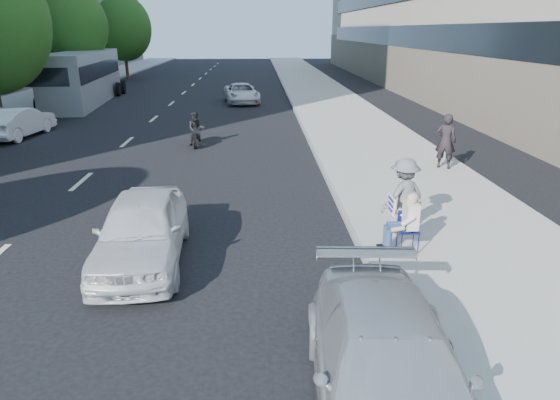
{
  "coord_description": "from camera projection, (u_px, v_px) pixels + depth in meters",
  "views": [
    {
      "loc": [
        -0.76,
        -7.71,
        4.65
      ],
      "look_at": [
        -0.3,
        2.57,
        1.13
      ],
      "focal_mm": 32.0,
      "sensor_mm": 36.0,
      "label": 1
    }
  ],
  "objects": [
    {
      "name": "parked_sedan",
      "position": [
        389.0,
        371.0,
        6.12
      ],
      "size": [
        2.22,
        4.81,
        1.36
      ],
      "primitive_type": "imported",
      "rotation": [
        0.0,
        0.0,
        -0.07
      ],
      "color": "silver",
      "rests_on": "ground"
    },
    {
      "name": "white_sedan_mid",
      "position": [
        18.0,
        122.0,
        22.6
      ],
      "size": [
        1.91,
        4.28,
        1.37
      ],
      "primitive_type": "imported",
      "rotation": [
        0.0,
        0.0,
        3.03
      ],
      "color": "white",
      "rests_on": "ground"
    },
    {
      "name": "tree_far_d",
      "position": [
        72.0,
        26.0,
        35.02
      ],
      "size": [
        4.8,
        4.8,
        7.65
      ],
      "color": "#382616",
      "rests_on": "ground"
    },
    {
      "name": "white_sedan_far",
      "position": [
        241.0,
        93.0,
        33.29
      ],
      "size": [
        2.72,
        4.82,
        1.27
      ],
      "primitive_type": "imported",
      "rotation": [
        0.0,
        0.0,
        0.14
      ],
      "color": "white",
      "rests_on": "ground"
    },
    {
      "name": "jogger",
      "position": [
        404.0,
        196.0,
        11.42
      ],
      "size": [
        1.32,
        1.08,
        1.78
      ],
      "primitive_type": "imported",
      "rotation": [
        0.0,
        0.0,
        3.57
      ],
      "color": "slate",
      "rests_on": "near_sidewalk"
    },
    {
      "name": "near_sidewalk",
      "position": [
        343.0,
        116.0,
        27.87
      ],
      "size": [
        5.0,
        120.0,
        0.15
      ],
      "primitive_type": "cube",
      "color": "#A5A39A",
      "rests_on": "ground"
    },
    {
      "name": "white_sedan_near",
      "position": [
        142.0,
        230.0,
        10.35
      ],
      "size": [
        1.95,
        4.34,
        1.45
      ],
      "primitive_type": "imported",
      "rotation": [
        0.0,
        0.0,
        0.06
      ],
      "color": "silver",
      "rests_on": "ground"
    },
    {
      "name": "tree_far_e",
      "position": [
        123.0,
        28.0,
        48.29
      ],
      "size": [
        5.4,
        5.4,
        7.89
      ],
      "color": "#382616",
      "rests_on": "ground"
    },
    {
      "name": "ground",
      "position": [
        304.0,
        307.0,
        8.82
      ],
      "size": [
        160.0,
        160.0,
        0.0
      ],
      "primitive_type": "plane",
      "color": "black",
      "rests_on": "ground"
    },
    {
      "name": "seated_protester",
      "position": [
        404.0,
        219.0,
        10.52
      ],
      "size": [
        0.83,
        1.11,
        1.31
      ],
      "color": "navy",
      "rests_on": "near_sidewalk"
    },
    {
      "name": "bus",
      "position": [
        83.0,
        78.0,
        32.92
      ],
      "size": [
        3.53,
        12.23,
        3.3
      ],
      "rotation": [
        0.0,
        0.0,
        0.08
      ],
      "color": "gray",
      "rests_on": "ground"
    },
    {
      "name": "motorcycle",
      "position": [
        196.0,
        130.0,
        20.97
      ],
      "size": [
        0.76,
        2.05,
        1.42
      ],
      "rotation": [
        0.0,
        0.0,
        0.13
      ],
      "color": "black",
      "rests_on": "ground"
    },
    {
      "name": "pedestrian_woman",
      "position": [
        446.0,
        141.0,
        16.86
      ],
      "size": [
        0.81,
        0.7,
        1.86
      ],
      "primitive_type": "imported",
      "rotation": [
        0.0,
        0.0,
        2.68
      ],
      "color": "black",
      "rests_on": "near_sidewalk"
    }
  ]
}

